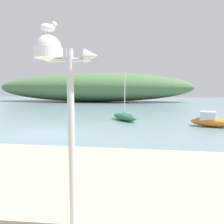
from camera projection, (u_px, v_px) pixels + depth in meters
The scene contains 6 objects.
ground_plane at pixel (45, 133), 13.22m from camera, with size 120.00×120.00×0.00m, color gray.
distant_hill at pixel (93, 87), 46.05m from camera, with size 42.92×11.33×6.23m, color #517547.
mast_structure at pixel (57, 74), 3.62m from camera, with size 1.10×0.48×3.45m.
seagull_on_radar at pixel (49, 27), 3.56m from camera, with size 0.31×0.23×0.23m.
sailboat_centre_water at pixel (125, 117), 18.32m from camera, with size 2.74×3.06×4.24m.
motorboat_off_point at pixel (211, 121), 15.34m from camera, with size 3.12×2.01×1.10m.
Camera 1 is at (6.00, -12.29, 2.73)m, focal length 33.74 mm.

